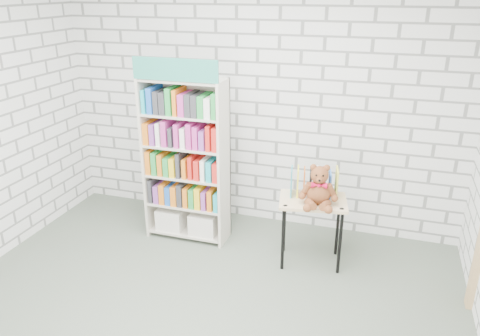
% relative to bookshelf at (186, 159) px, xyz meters
% --- Properties ---
extents(ground, '(4.50, 4.50, 0.00)m').
position_rel_bookshelf_xyz_m(ground, '(0.58, -1.36, -0.90)').
color(ground, '#505A4C').
rests_on(ground, ground).
extents(room_shell, '(4.52, 4.02, 2.81)m').
position_rel_bookshelf_xyz_m(room_shell, '(0.58, -1.36, 0.89)').
color(room_shell, silver).
rests_on(room_shell, ground).
extents(bookshelf, '(0.88, 0.34, 1.97)m').
position_rel_bookshelf_xyz_m(bookshelf, '(0.00, 0.00, 0.00)').
color(bookshelf, beige).
rests_on(bookshelf, ground).
extents(display_table, '(0.70, 0.55, 0.69)m').
position_rel_bookshelf_xyz_m(display_table, '(1.37, -0.13, -0.31)').
color(display_table, '#DBB583').
rests_on(display_table, ground).
extents(table_books, '(0.47, 0.27, 0.26)m').
position_rel_bookshelf_xyz_m(table_books, '(1.35, -0.02, -0.08)').
color(table_books, teal).
rests_on(table_books, display_table).
extents(teddy_bear, '(0.36, 0.34, 0.39)m').
position_rel_bookshelf_xyz_m(teddy_bear, '(1.43, -0.22, -0.06)').
color(teddy_bear, maroon).
rests_on(teddy_bear, display_table).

